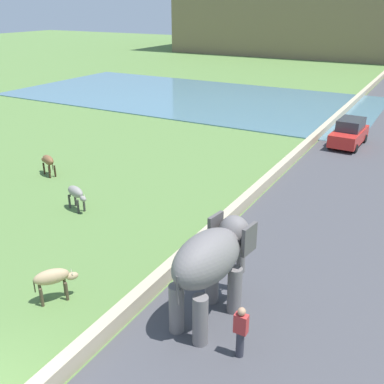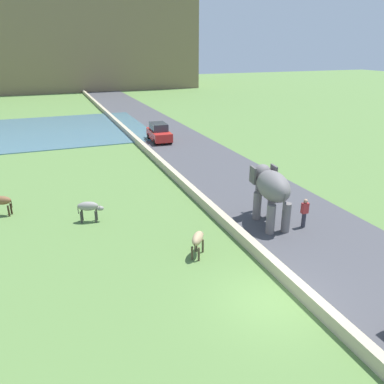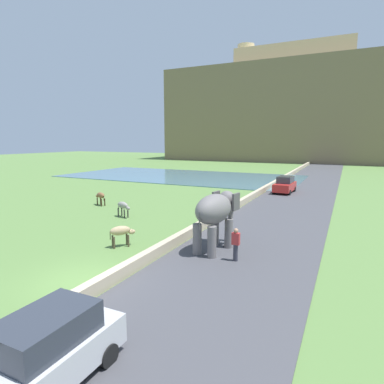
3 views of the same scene
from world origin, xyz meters
name	(u,v)px [view 3 (image 3 of 3)]	position (x,y,z in m)	size (l,w,h in m)	color
ground_plane	(84,281)	(0.00, 0.00, 0.00)	(220.00, 220.00, 0.00)	#567A3D
road_surface	(291,204)	(5.00, 20.00, 0.03)	(7.00, 120.00, 0.06)	#424247
barrier_wall	(243,201)	(1.20, 18.00, 0.27)	(0.40, 110.00, 0.55)	tan
lake	(181,176)	(-14.00, 35.04, 0.04)	(36.00, 18.00, 0.08)	slate
hill_distant	(290,115)	(-6.00, 84.67, 12.28)	(64.00, 28.00, 24.57)	#7F6B4C
fort_on_hill	(291,57)	(-6.54, 84.67, 27.61)	(30.78, 8.00, 7.72)	#D6BC89
elephant	(216,212)	(3.46, 5.75, 2.04)	(1.76, 3.55, 2.99)	slate
person_beside_elephant	(236,244)	(4.88, 4.69, 0.87)	(0.36, 0.22, 1.63)	#33333D
car_red	(285,185)	(3.43, 25.81, 0.90)	(1.94, 4.08, 1.80)	red
car_silver	(43,354)	(3.42, -4.71, 0.90)	(1.80, 4.00, 1.80)	#B7B7BC
cow_brown	(100,196)	(-9.85, 12.16, 0.84)	(1.41, 0.83, 1.15)	brown
cow_grey	(123,206)	(-5.37, 9.54, 0.84)	(1.42, 0.74, 1.15)	gray
cow_tan	(121,232)	(-1.29, 4.10, 0.84)	(1.09, 1.32, 1.15)	tan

